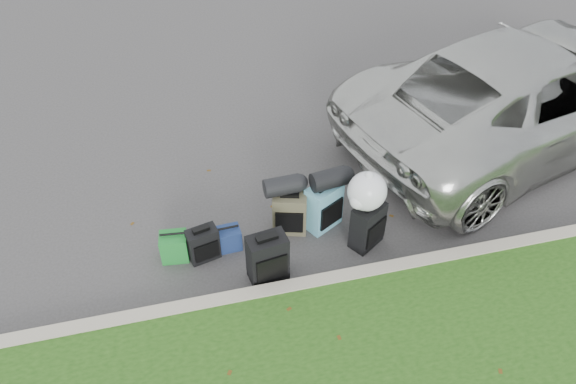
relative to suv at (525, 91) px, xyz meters
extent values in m
plane|color=#383535|center=(-3.95, -1.29, -0.84)|extent=(120.00, 120.00, 0.00)
cube|color=#9E937F|center=(-3.95, -2.29, -0.76)|extent=(120.00, 0.18, 0.15)
imported|color=#B7B7B2|center=(0.00, 0.00, 0.00)|extent=(6.56, 4.36, 1.67)
cube|color=black|center=(-5.25, -1.47, -0.59)|extent=(0.43, 0.30, 0.48)
cube|color=black|center=(-4.52, -1.98, -0.50)|extent=(0.51, 0.35, 0.68)
cube|color=#3D3A28|center=(-4.06, -1.23, -0.53)|extent=(0.51, 0.39, 0.61)
cube|color=teal|center=(-3.60, -1.25, -0.50)|extent=(0.55, 0.48, 0.68)
cube|color=black|center=(-3.15, -1.73, -0.51)|extent=(0.51, 0.46, 0.66)
cube|color=#1A7729|center=(-5.62, -1.38, -0.64)|extent=(0.37, 0.31, 0.38)
cube|color=navy|center=(-4.91, -1.37, -0.68)|extent=(0.31, 0.25, 0.32)
cylinder|color=black|center=(-4.15, -1.16, -0.10)|extent=(0.48, 0.27, 0.25)
cylinder|color=black|center=(-3.55, -1.25, -0.03)|extent=(0.50, 0.33, 0.26)
sphere|color=silver|center=(-3.20, -1.69, 0.07)|extent=(0.49, 0.49, 0.49)
camera|label=1|loc=(-5.35, -6.43, 4.66)|focal=35.00mm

